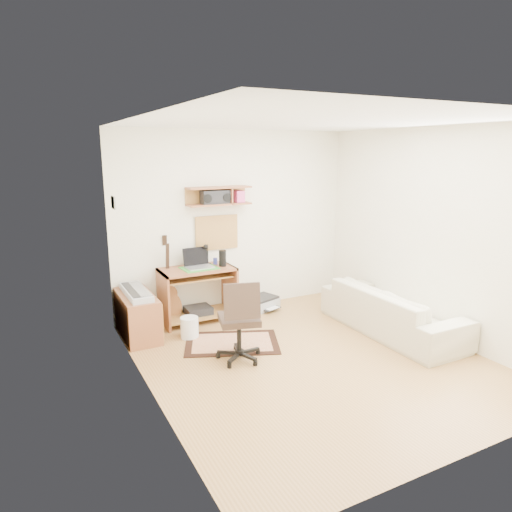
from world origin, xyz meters
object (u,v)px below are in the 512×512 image
desk (198,295)px  sofa (392,303)px  printer (261,303)px  task_chair (239,319)px  cabinet (137,316)px

desk → sofa: sofa is taller
printer → desk: bearing=163.8°
sofa → task_chair: bearing=85.4°
desk → printer: (1.01, 0.04, -0.29)m
task_chair → sofa: 2.11m
desk → sofa: 2.59m
desk → task_chair: bearing=-90.7°
cabinet → sofa: 3.26m
printer → sofa: bearing=-73.9°
desk → printer: desk is taller
task_chair → desk: bearing=104.8°
desk → printer: size_ratio=2.19×
printer → sofa: 1.93m
desk → task_chair: task_chair is taller
task_chair → sofa: size_ratio=0.48×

